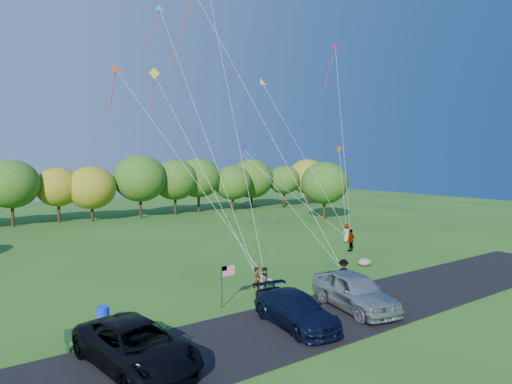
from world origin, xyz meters
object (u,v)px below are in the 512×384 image
at_px(minivan_navy, 296,310).
at_px(flyer_d, 351,240).
at_px(flyer_c, 343,273).
at_px(minivan_dark, 136,345).
at_px(flyer_e, 347,233).
at_px(park_bench, 86,336).
at_px(minivan_silver, 355,291).
at_px(flyer_b, 265,281).
at_px(flyer_a, 257,281).
at_px(trash_barrel, 103,316).

height_order(minivan_navy, flyer_d, flyer_d).
bearing_deg(flyer_d, flyer_c, 27.70).
distance_m(minivan_dark, flyer_e, 28.83).
bearing_deg(park_bench, flyer_c, 5.27).
distance_m(minivan_silver, park_bench, 13.22).
xyz_separation_m(minivan_dark, flyer_c, (14.43, 3.03, -0.04)).
bearing_deg(minivan_dark, flyer_d, 16.72).
xyz_separation_m(flyer_d, park_bench, (-23.92, -7.17, -0.44)).
distance_m(minivan_silver, flyer_b, 5.29).
bearing_deg(flyer_a, flyer_d, -19.62).
relative_size(flyer_a, flyer_c, 0.95).
bearing_deg(minivan_navy, minivan_silver, 7.04).
bearing_deg(flyer_d, flyer_a, 8.81).
xyz_separation_m(flyer_c, flyer_e, (11.19, 10.18, 0.01)).
height_order(minivan_silver, park_bench, minivan_silver).
height_order(flyer_b, flyer_e, flyer_e).
distance_m(park_bench, trash_barrel, 2.63).
height_order(flyer_c, flyer_d, flyer_d).
bearing_deg(park_bench, flyer_d, 21.94).
xyz_separation_m(minivan_navy, park_bench, (-8.72, 3.32, -0.32)).
xyz_separation_m(minivan_silver, flyer_d, (11.14, 10.49, -0.07)).
relative_size(minivan_dark, flyer_c, 3.51).
bearing_deg(minivan_silver, trash_barrel, 166.18).
relative_size(minivan_dark, flyer_e, 3.45).
distance_m(minivan_silver, flyer_c, 4.26).
bearing_deg(minivan_silver, flyer_a, 128.96).
xyz_separation_m(minivan_navy, trash_barrel, (-7.33, 5.55, -0.39)).
xyz_separation_m(flyer_c, park_bench, (-15.45, -0.00, -0.36)).
bearing_deg(flyer_e, flyer_b, 75.86).
relative_size(flyer_c, trash_barrel, 1.95).
bearing_deg(minivan_dark, flyer_a, 20.53).
relative_size(flyer_d, trash_barrel, 2.14).
bearing_deg(minivan_navy, flyer_b, 76.41).
relative_size(minivan_dark, flyer_d, 3.20).
relative_size(minivan_dark, trash_barrel, 6.85).
bearing_deg(park_bench, flyer_a, 15.32).
bearing_deg(flyer_a, trash_barrel, 136.30).
bearing_deg(trash_barrel, minivan_silver, -25.99).
bearing_deg(flyer_e, minivan_navy, 84.44).
relative_size(minivan_silver, trash_barrel, 6.35).
xyz_separation_m(minivan_navy, flyer_a, (1.47, 5.13, -0.01)).
height_order(flyer_d, flyer_e, flyer_d).
bearing_deg(flyer_d, flyer_e, -144.60).
bearing_deg(trash_barrel, flyer_c, -9.01).
xyz_separation_m(flyer_e, park_bench, (-26.64, -10.18, -0.37)).
distance_m(minivan_dark, flyer_d, 25.08).
height_order(flyer_a, flyer_c, flyer_c).
bearing_deg(flyer_b, flyer_c, 9.67).
bearing_deg(flyer_b, minivan_navy, -84.50).
relative_size(flyer_e, trash_barrel, 1.98).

